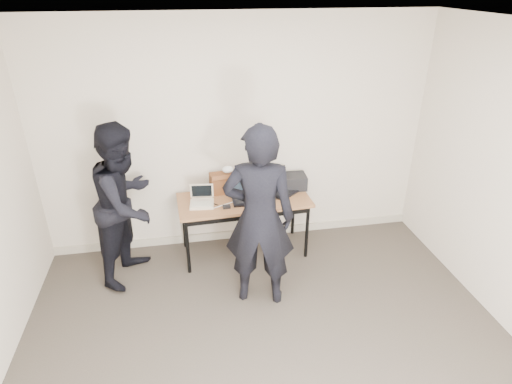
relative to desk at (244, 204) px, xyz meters
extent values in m
cube|color=#413931|center=(-0.01, -1.89, -0.69)|extent=(4.50, 4.50, 0.05)
cube|color=white|center=(-0.01, -1.89, 2.06)|extent=(4.50, 4.50, 0.05)
cube|color=beige|center=(-0.01, 0.38, 0.69)|extent=(4.50, 0.05, 2.70)
cube|color=brown|center=(0.00, 0.01, 0.04)|extent=(1.53, 0.72, 0.03)
cylinder|color=black|center=(-0.68, -0.28, -0.32)|extent=(0.04, 0.04, 0.68)
cylinder|color=black|center=(0.70, -0.22, -0.32)|extent=(0.04, 0.04, 0.68)
cylinder|color=black|center=(-0.70, 0.25, -0.32)|extent=(0.04, 0.04, 0.68)
cylinder|color=black|center=(0.68, 0.31, -0.32)|extent=(0.04, 0.04, 0.68)
cube|color=black|center=(0.01, -0.27, -0.02)|extent=(1.40, 0.08, 0.06)
cube|color=beige|center=(-0.48, -0.06, 0.07)|extent=(0.28, 0.24, 0.03)
cube|color=beige|center=(-0.49, -0.08, 0.09)|extent=(0.22, 0.14, 0.01)
cube|color=beige|center=(-0.47, 0.06, 0.18)|extent=(0.26, 0.07, 0.18)
cube|color=black|center=(-0.47, 0.06, 0.18)|extent=(0.22, 0.05, 0.15)
cube|color=beige|center=(-0.47, 0.05, 0.09)|extent=(0.23, 0.04, 0.01)
cube|color=black|center=(0.04, -0.04, 0.07)|extent=(0.36, 0.27, 0.02)
cube|color=black|center=(0.04, -0.08, 0.09)|extent=(0.29, 0.15, 0.01)
cube|color=black|center=(0.04, 0.12, 0.21)|extent=(0.35, 0.09, 0.25)
cube|color=#26333F|center=(0.04, 0.12, 0.21)|extent=(0.30, 0.06, 0.20)
cube|color=black|center=(0.04, 0.09, 0.08)|extent=(0.32, 0.02, 0.02)
cube|color=black|center=(0.49, 0.09, 0.07)|extent=(0.44, 0.42, 0.02)
cube|color=black|center=(0.51, 0.06, 0.09)|extent=(0.31, 0.29, 0.01)
cube|color=black|center=(0.38, 0.22, 0.20)|extent=(0.33, 0.29, 0.24)
cube|color=black|center=(0.39, 0.21, 0.20)|extent=(0.28, 0.24, 0.19)
cube|color=black|center=(0.41, 0.19, 0.08)|extent=(0.26, 0.21, 0.02)
cube|color=brown|center=(-0.18, 0.23, 0.18)|extent=(0.38, 0.20, 0.24)
cube|color=brown|center=(-0.17, 0.17, 0.28)|extent=(0.37, 0.12, 0.07)
cube|color=brown|center=(-0.02, 0.25, 0.16)|extent=(0.03, 0.10, 0.02)
ellipsoid|color=white|center=(-0.15, 0.23, 0.34)|extent=(0.14, 0.10, 0.08)
cube|color=black|center=(0.63, 0.19, 0.14)|extent=(0.30, 0.26, 0.17)
cube|color=black|center=(-0.22, -0.17, 0.07)|extent=(0.08, 0.06, 0.03)
cube|color=black|center=(0.18, 0.21, 0.06)|extent=(0.25, 0.02, 0.01)
cube|color=black|center=(0.30, -0.03, 0.06)|extent=(0.30, 0.17, 0.01)
cube|color=black|center=(0.52, 0.00, 0.06)|extent=(0.17, 0.22, 0.01)
cube|color=black|center=(-0.43, 0.02, 0.06)|extent=(0.24, 0.24, 0.01)
cube|color=silver|center=(-0.23, -0.09, 0.06)|extent=(0.26, 0.12, 0.01)
cube|color=silver|center=(-0.01, -0.11, 0.06)|extent=(0.20, 0.17, 0.01)
imported|color=black|center=(0.02, -0.82, 0.28)|extent=(0.77, 0.60, 1.88)
imported|color=black|center=(-1.27, -0.16, 0.22)|extent=(0.96, 1.05, 1.75)
cube|color=#B0A792|center=(-0.01, 0.34, -0.61)|extent=(4.50, 0.03, 0.10)
camera|label=1|loc=(-0.64, -4.27, 2.33)|focal=30.00mm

